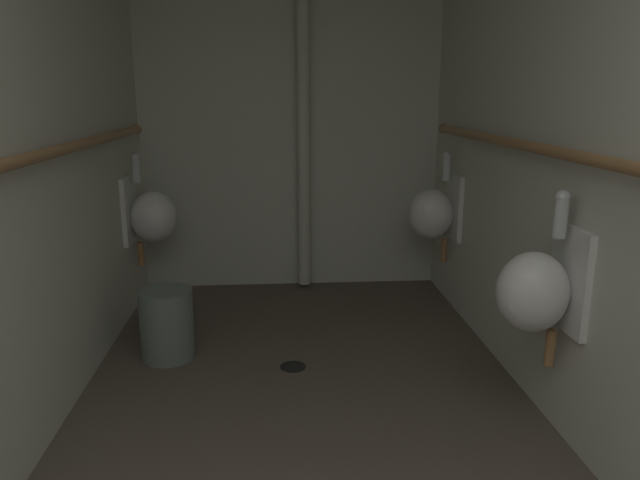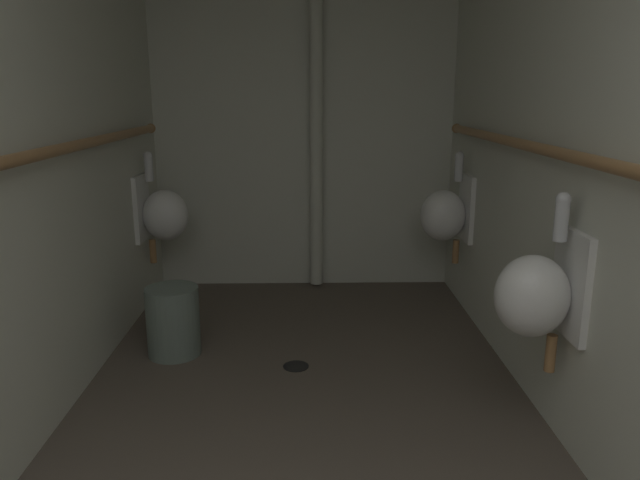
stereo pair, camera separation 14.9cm
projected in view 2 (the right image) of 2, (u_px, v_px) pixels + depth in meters
floor at (303, 454)px, 2.53m from camera, size 2.32×4.56×0.08m
wall_right at (603, 131)px, 2.23m from camera, size 0.06×4.56×2.62m
wall_back at (304, 112)px, 4.39m from camera, size 2.32×0.06×2.62m
urinal_left_mid at (162, 213)px, 4.00m from camera, size 0.32×0.30×0.76m
urinal_right_mid at (538, 293)px, 2.41m from camera, size 0.32×0.30×0.76m
urinal_right_far at (446, 214)px, 3.99m from camera, size 0.32×0.30×0.76m
supply_pipe_left at (20, 159)px, 2.21m from camera, size 0.06×3.89×0.06m
supply_pipe_right at (575, 157)px, 2.27m from camera, size 0.06×3.76×0.06m
standpipe_back_wall at (316, 112)px, 4.29m from camera, size 0.09×0.09×2.57m
floor_drain at (296, 366)px, 3.25m from camera, size 0.14×0.14×0.01m
waste_bin at (173, 321)px, 3.37m from camera, size 0.30×0.30×0.39m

